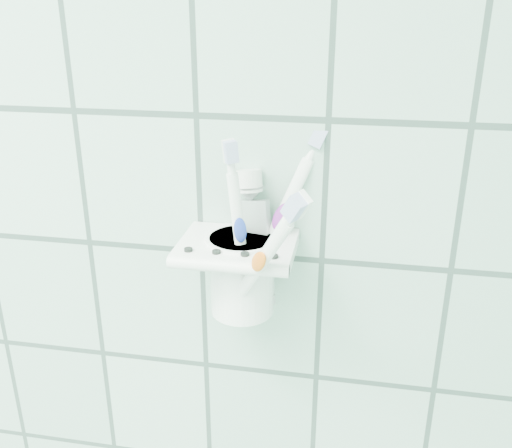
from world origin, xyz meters
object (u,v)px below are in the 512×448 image
toothbrush_blue (238,215)px  toothbrush_pink (248,230)px  toothbrush_orange (229,217)px  holder_bracket (238,248)px  toothpaste_tube (258,232)px  cup (242,271)px

toothbrush_blue → toothbrush_pink: bearing=-25.2°
toothbrush_pink → toothbrush_orange: 0.02m
toothbrush_pink → toothbrush_blue: size_ratio=0.90×
toothbrush_orange → holder_bracket: bearing=86.8°
toothbrush_pink → toothpaste_tube: (0.01, 0.02, -0.01)m
toothbrush_blue → holder_bracket: bearing=117.3°
holder_bracket → cup: 0.03m
holder_bracket → cup: size_ratio=1.37×
toothbrush_pink → toothbrush_blue: (-0.01, 0.01, 0.01)m
holder_bracket → toothbrush_pink: size_ratio=0.64×
cup → toothbrush_orange: toothbrush_orange is taller
toothpaste_tube → toothbrush_orange: bearing=-135.6°
cup → toothbrush_blue: 0.07m
toothpaste_tube → toothbrush_pink: bearing=-96.7°
cup → toothbrush_pink: bearing=-58.1°
toothbrush_blue → cup: bearing=83.1°
toothbrush_blue → toothpaste_tube: 0.03m
cup → toothpaste_tube: (0.02, 0.01, 0.05)m
toothbrush_pink → holder_bracket: bearing=108.7°
cup → toothbrush_orange: 0.07m
holder_bracket → toothbrush_pink: (0.01, -0.01, 0.03)m
cup → toothpaste_tube: size_ratio=0.57×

